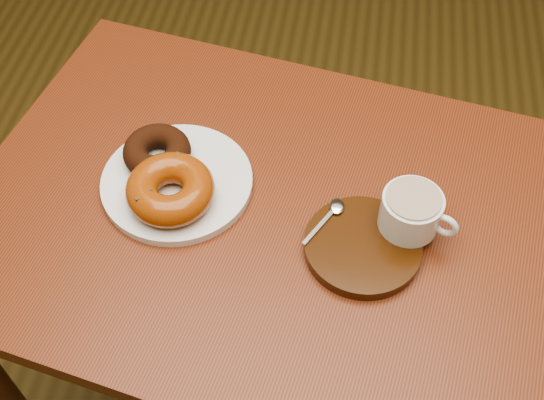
# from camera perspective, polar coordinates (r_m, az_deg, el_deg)

# --- Properties ---
(ground) EXTENTS (6.00, 6.00, 0.00)m
(ground) POSITION_cam_1_polar(r_m,az_deg,el_deg) (1.73, 8.83, -13.40)
(ground) COLOR #523E19
(ground) RESTS_ON ground
(cafe_table) EXTENTS (0.93, 0.77, 0.78)m
(cafe_table) POSITION_cam_1_polar(r_m,az_deg,el_deg) (1.08, -1.05, -4.60)
(cafe_table) COLOR maroon
(cafe_table) RESTS_ON ground
(donut_plate) EXTENTS (0.26, 0.26, 0.01)m
(donut_plate) POSITION_cam_1_polar(r_m,az_deg,el_deg) (1.01, -7.95, 1.50)
(donut_plate) COLOR white
(donut_plate) RESTS_ON cafe_table
(donut_cinnamon) EXTENTS (0.13, 0.13, 0.04)m
(donut_cinnamon) POSITION_cam_1_polar(r_m,az_deg,el_deg) (1.02, -9.60, 4.03)
(donut_cinnamon) COLOR black
(donut_cinnamon) RESTS_ON donut_plate
(donut_caramel) EXTENTS (0.13, 0.13, 0.05)m
(donut_caramel) POSITION_cam_1_polar(r_m,az_deg,el_deg) (0.96, -8.51, 0.89)
(donut_caramel) COLOR #994510
(donut_caramel) RESTS_ON donut_plate
(saucer) EXTENTS (0.17, 0.17, 0.02)m
(saucer) POSITION_cam_1_polar(r_m,az_deg,el_deg) (0.94, 7.59, -3.86)
(saucer) COLOR #341807
(saucer) RESTS_ON cafe_table
(coffee_cup) EXTENTS (0.11, 0.08, 0.06)m
(coffee_cup) POSITION_cam_1_polar(r_m,az_deg,el_deg) (0.93, 11.62, -0.94)
(coffee_cup) COLOR white
(coffee_cup) RESTS_ON saucer
(teaspoon) EXTENTS (0.05, 0.09, 0.01)m
(teaspoon) POSITION_cam_1_polar(r_m,az_deg,el_deg) (0.95, 5.16, -0.86)
(teaspoon) COLOR silver
(teaspoon) RESTS_ON saucer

